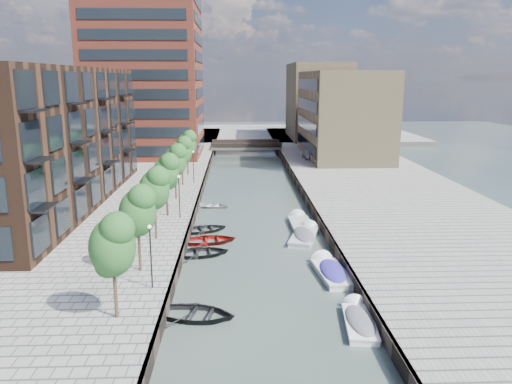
{
  "coord_description": "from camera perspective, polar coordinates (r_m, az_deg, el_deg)",
  "views": [
    {
      "loc": [
        -1.78,
        -21.69,
        13.96
      ],
      "look_at": [
        0.0,
        23.85,
        3.5
      ],
      "focal_mm": 35.0,
      "sensor_mm": 36.0,
      "label": 1
    }
  ],
  "objects": [
    {
      "name": "sloop_1",
      "position": [
        30.82,
        -6.87,
        -14.11
      ],
      "size": [
        5.42,
        4.38,
        0.99
      ],
      "primitive_type": "imported",
      "rotation": [
        0.0,
        0.0,
        1.35
      ],
      "color": "black",
      "rests_on": "ground"
    },
    {
      "name": "tree_3",
      "position": [
        47.96,
        -10.26,
        2.33
      ],
      "size": [
        2.5,
        2.5,
        5.95
      ],
      "color": "#382619",
      "rests_on": "quay_left"
    },
    {
      "name": "far_closure",
      "position": [
        122.45,
        -1.4,
        6.61
      ],
      "size": [
        80.0,
        40.0,
        1.0
      ],
      "primitive_type": "cube",
      "color": "gray",
      "rests_on": "ground"
    },
    {
      "name": "tan_block_far",
      "position": [
        111.24,
        7.08,
        10.28
      ],
      "size": [
        12.0,
        20.0,
        16.0
      ],
      "primitive_type": "cube",
      "color": "#97835C",
      "rests_on": "quay_right"
    },
    {
      "name": "motorboat_0",
      "position": [
        37.08,
        8.49,
        -8.97
      ],
      "size": [
        2.45,
        5.69,
        1.84
      ],
      "color": "white",
      "rests_on": "ground"
    },
    {
      "name": "tree_2",
      "position": [
        41.18,
        -11.58,
        0.53
      ],
      "size": [
        2.5,
        2.5,
        5.95
      ],
      "color": "#382619",
      "rests_on": "quay_left"
    },
    {
      "name": "water",
      "position": [
        63.28,
        -0.57,
        0.18
      ],
      "size": [
        300.0,
        300.0,
        0.0
      ],
      "primitive_type": "plane",
      "color": "#38473F",
      "rests_on": "ground"
    },
    {
      "name": "car",
      "position": [
        82.34,
        6.0,
        4.28
      ],
      "size": [
        1.96,
        4.13,
        1.36
      ],
      "primitive_type": "imported",
      "rotation": [
        0.0,
        0.0,
        0.09
      ],
      "color": "#9C9FA0",
      "rests_on": "quay_right"
    },
    {
      "name": "tree_0",
      "position": [
        27.93,
        -16.12,
        -5.65
      ],
      "size": [
        2.5,
        2.5,
        5.95
      ],
      "color": "#382619",
      "rests_on": "quay_left"
    },
    {
      "name": "motorboat_3",
      "position": [
        36.93,
        8.6,
        -9.11
      ],
      "size": [
        2.27,
        5.07,
        1.63
      ],
      "color": "silver",
      "rests_on": "ground"
    },
    {
      "name": "tree_4",
      "position": [
        54.8,
        -9.27,
        3.67
      ],
      "size": [
        2.5,
        2.5,
        5.95
      ],
      "color": "#382619",
      "rests_on": "quay_left"
    },
    {
      "name": "tower",
      "position": [
        88.04,
        -12.57,
        13.96
      ],
      "size": [
        18.0,
        18.0,
        30.0
      ],
      "primitive_type": "cube",
      "color": "brown",
      "rests_on": "quay_left"
    },
    {
      "name": "tree_5",
      "position": [
        61.68,
        -8.5,
        4.72
      ],
      "size": [
        2.5,
        2.5,
        5.95
      ],
      "color": "#382619",
      "rests_on": "quay_left"
    },
    {
      "name": "motorboat_1",
      "position": [
        30.53,
        11.66,
        -14.17
      ],
      "size": [
        2.15,
        4.94,
        1.6
      ],
      "color": "white",
      "rests_on": "ground"
    },
    {
      "name": "apartment_block",
      "position": [
        55.14,
        -21.64,
        5.82
      ],
      "size": [
        8.0,
        38.0,
        14.0
      ],
      "primitive_type": "cube",
      "color": "black",
      "rests_on": "quay_left"
    },
    {
      "name": "sloop_2",
      "position": [
        43.62,
        -5.35,
        -5.8
      ],
      "size": [
        5.17,
        4.07,
        0.97
      ],
      "primitive_type": "imported",
      "rotation": [
        0.0,
        0.0,
        1.74
      ],
      "color": "maroon",
      "rests_on": "ground"
    },
    {
      "name": "sloop_4",
      "position": [
        46.78,
        -5.89,
        -4.51
      ],
      "size": [
        5.19,
        4.48,
        0.9
      ],
      "primitive_type": "imported",
      "rotation": [
        0.0,
        0.0,
        1.94
      ],
      "color": "#232326",
      "rests_on": "ground"
    },
    {
      "name": "tan_block_near",
      "position": [
        85.77,
        9.85,
        8.76
      ],
      "size": [
        12.0,
        25.0,
        14.0
      ],
      "primitive_type": "cube",
      "color": "#97835C",
      "rests_on": "quay_right"
    },
    {
      "name": "motorboat_4",
      "position": [
        44.83,
        5.58,
        -4.98
      ],
      "size": [
        3.42,
        5.86,
        1.85
      ],
      "color": "silver",
      "rests_on": "ground"
    },
    {
      "name": "quay_right",
      "position": [
        65.6,
        13.54,
        0.72
      ],
      "size": [
        20.0,
        140.0,
        1.0
      ],
      "primitive_type": "cube",
      "color": "gray",
      "rests_on": "ground"
    },
    {
      "name": "sloop_3",
      "position": [
        55.32,
        -5.23,
        -1.75
      ],
      "size": [
        5.01,
        4.28,
        0.88
      ],
      "primitive_type": "imported",
      "rotation": [
        0.0,
        0.0,
        1.23
      ],
      "color": "#B8B8B6",
      "rests_on": "ground"
    },
    {
      "name": "quay_wall_right",
      "position": [
        63.64,
        4.93,
        0.67
      ],
      "size": [
        0.25,
        140.0,
        1.0
      ],
      "primitive_type": "cube",
      "color": "#332823",
      "rests_on": "ground"
    },
    {
      "name": "tree_6",
      "position": [
        68.58,
        -7.88,
        5.56
      ],
      "size": [
        2.5,
        2.5,
        5.95
      ],
      "color": "#382619",
      "rests_on": "quay_left"
    },
    {
      "name": "lamp_1",
      "position": [
        47.19,
        -8.78,
        -0.02
      ],
      "size": [
        0.24,
        0.24,
        4.12
      ],
      "color": "black",
      "rests_on": "quay_left"
    },
    {
      "name": "quay_wall_left",
      "position": [
        63.29,
        -6.1,
        0.57
      ],
      "size": [
        0.25,
        140.0,
        1.0
      ],
      "primitive_type": "cube",
      "color": "#332823",
      "rests_on": "ground"
    },
    {
      "name": "motorboat_2",
      "position": [
        48.56,
        5.05,
        -3.7
      ],
      "size": [
        2.08,
        5.68,
        1.88
      ],
      "color": "#B1B0AF",
      "rests_on": "ground"
    },
    {
      "name": "tree_1",
      "position": [
        34.48,
        -13.41,
        -1.97
      ],
      "size": [
        2.5,
        2.5,
        5.95
      ],
      "color": "#382619",
      "rests_on": "quay_left"
    },
    {
      "name": "lamp_2",
      "position": [
        62.81,
        -7.17,
        3.25
      ],
      "size": [
        0.24,
        0.24,
        4.12
      ],
      "color": "black",
      "rests_on": "quay_left"
    },
    {
      "name": "sloop_0",
      "position": [
        40.68,
        -6.34,
        -7.23
      ],
      "size": [
        5.1,
        4.0,
        0.96
      ],
      "primitive_type": "imported",
      "rotation": [
        0.0,
        0.0,
        1.73
      ],
      "color": "black",
      "rests_on": "ground"
    },
    {
      "name": "lamp_0",
      "position": [
        31.94,
        -11.96,
        -6.46
      ],
      "size": [
        0.24,
        0.24,
        4.12
      ],
      "color": "black",
      "rests_on": "quay_left"
    },
    {
      "name": "bridge",
      "position": [
        94.55,
        -1.14,
        5.29
      ],
      "size": [
        13.0,
        6.0,
        1.3
      ],
      "color": "gray",
      "rests_on": "ground"
    }
  ]
}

